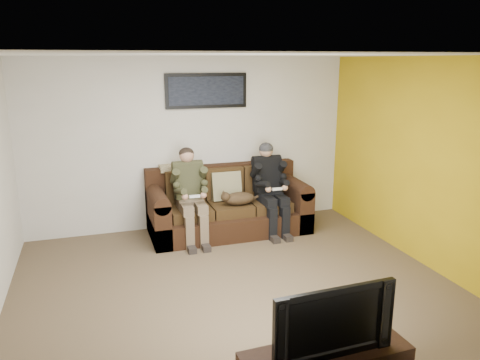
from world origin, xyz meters
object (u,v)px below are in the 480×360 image
object	(u,v)px
person_right	(270,182)
framed_poster	(206,91)
person_left	(190,189)
television	(328,317)
cat	(238,198)
sofa	(227,207)

from	to	relation	value
person_right	framed_poster	world-z (taller)	framed_poster
person_right	framed_poster	size ratio (longest dim) A/B	1.07
person_left	television	distance (m)	3.60
cat	television	world-z (taller)	television
person_left	person_right	distance (m)	1.22
cat	television	bearing A→B (deg)	-96.80
person_right	sofa	bearing A→B (deg)	162.00
person_left	television	bearing A→B (deg)	-85.52
sofa	person_right	distance (m)	0.75
cat	sofa	bearing A→B (deg)	108.11
cat	framed_poster	world-z (taller)	framed_poster
sofa	person_left	bearing A→B (deg)	-161.96
person_left	framed_poster	distance (m)	1.52
sofa	person_right	size ratio (longest dim) A/B	1.77
sofa	television	bearing A→B (deg)	-94.99
framed_poster	television	distance (m)	4.40
sofa	framed_poster	size ratio (longest dim) A/B	1.90
framed_poster	person_right	bearing A→B (deg)	-35.55
person_left	sofa	bearing A→B (deg)	18.04
television	cat	bearing A→B (deg)	81.18
person_left	cat	distance (m)	0.73
sofa	cat	xyz separation A→B (m)	(0.09, -0.27, 0.21)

